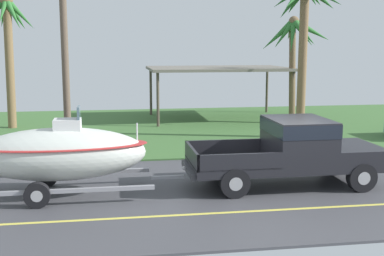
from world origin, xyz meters
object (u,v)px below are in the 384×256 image
(palm_tree_near_left, at_px, (303,16))
(palm_tree_near_right, at_px, (7,31))
(carport_awning, at_px, (218,70))
(utility_pole, at_px, (64,32))
(palm_tree_mid, at_px, (295,40))
(boat_on_trailer, at_px, (59,154))
(pickup_truck_towing, at_px, (297,149))

(palm_tree_near_left, relative_size, palm_tree_near_right, 1.05)
(carport_awning, relative_size, palm_tree_near_left, 1.09)
(palm_tree_near_left, relative_size, utility_pole, 0.79)
(palm_tree_near_right, bearing_deg, utility_pole, -67.00)
(carport_awning, relative_size, utility_pole, 0.86)
(utility_pole, bearing_deg, palm_tree_mid, 32.62)
(palm_tree_mid, bearing_deg, utility_pole, -147.38)
(boat_on_trailer, xyz_separation_m, palm_tree_near_left, (9.34, 6.94, 4.01))
(palm_tree_mid, bearing_deg, pickup_truck_towing, -109.65)
(palm_tree_near_right, xyz_separation_m, utility_pole, (3.23, -7.60, -0.24))
(boat_on_trailer, xyz_separation_m, carport_awning, (7.04, 13.01, 1.54))
(boat_on_trailer, height_order, utility_pole, utility_pole)
(palm_tree_mid, bearing_deg, palm_tree_near_right, 176.60)
(palm_tree_near_left, height_order, palm_tree_mid, palm_tree_near_left)
(boat_on_trailer, height_order, palm_tree_mid, palm_tree_mid)
(palm_tree_near_right, bearing_deg, pickup_truck_towing, -49.96)
(carport_awning, distance_m, palm_tree_mid, 4.29)
(carport_awning, xyz_separation_m, palm_tree_near_left, (2.30, -6.07, 2.47))
(carport_awning, xyz_separation_m, utility_pole, (-7.14, -8.82, 1.72))
(boat_on_trailer, relative_size, palm_tree_mid, 1.09)
(carport_awning, distance_m, palm_tree_near_right, 10.62)
(boat_on_trailer, xyz_separation_m, palm_tree_mid, (10.49, 10.96, 3.07))
(utility_pole, bearing_deg, boat_on_trailer, -88.70)
(palm_tree_near_left, relative_size, palm_tree_mid, 1.24)
(pickup_truck_towing, relative_size, boat_on_trailer, 0.96)
(pickup_truck_towing, xyz_separation_m, boat_on_trailer, (-6.58, -0.00, 0.08))
(palm_tree_near_right, distance_m, utility_pole, 8.26)
(boat_on_trailer, relative_size, palm_tree_near_left, 0.88)
(boat_on_trailer, relative_size, palm_tree_near_right, 0.92)
(boat_on_trailer, distance_m, palm_tree_mid, 15.48)
(palm_tree_mid, bearing_deg, carport_awning, 149.29)
(pickup_truck_towing, distance_m, carport_awning, 13.11)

